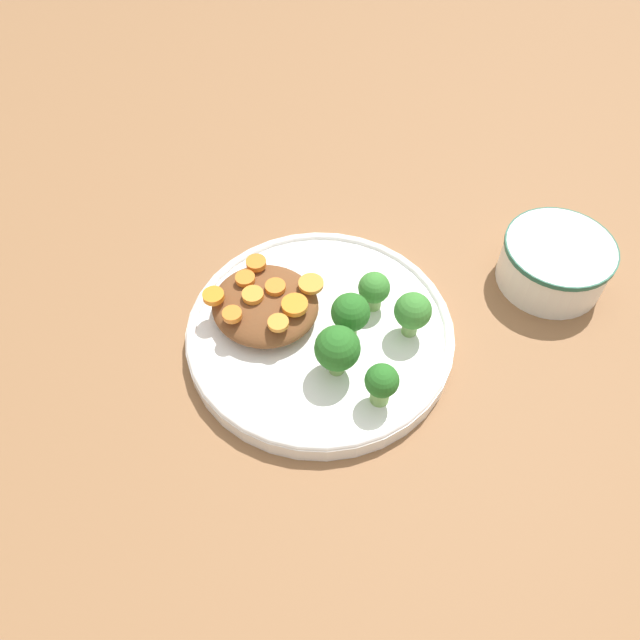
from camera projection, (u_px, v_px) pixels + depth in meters
ground_plane at (320, 340)px, 0.67m from camera, size 4.00×4.00×0.00m
plate at (320, 332)px, 0.66m from camera, size 0.28×0.28×0.03m
dip_bowl at (555, 261)px, 0.70m from camera, size 0.12×0.12×0.06m
stew_mound at (265, 305)px, 0.66m from camera, size 0.11×0.11×0.03m
broccoli_floret_0 at (382, 383)px, 0.58m from camera, size 0.03×0.03×0.05m
broccoli_floret_1 at (350, 313)px, 0.63m from camera, size 0.04×0.04×0.05m
broccoli_floret_2 at (374, 289)px, 0.66m from camera, size 0.03×0.03×0.05m
broccoli_floret_3 at (413, 312)px, 0.63m from camera, size 0.04×0.04×0.05m
broccoli_floret_4 at (337, 349)px, 0.60m from camera, size 0.05×0.05×0.06m
carrot_slice_0 at (278, 323)px, 0.62m from camera, size 0.02×0.02×0.00m
carrot_slice_1 at (256, 263)px, 0.67m from camera, size 0.02×0.02×0.01m
carrot_slice_2 at (232, 314)px, 0.63m from camera, size 0.02×0.02×0.01m
carrot_slice_3 at (245, 278)px, 0.66m from camera, size 0.02×0.02×0.01m
carrot_slice_4 at (275, 287)px, 0.65m from camera, size 0.02×0.02×0.01m
carrot_slice_5 at (253, 295)px, 0.64m from camera, size 0.02×0.02×0.01m
carrot_slice_6 at (213, 296)px, 0.64m from camera, size 0.02×0.02×0.01m
carrot_slice_7 at (311, 284)px, 0.65m from camera, size 0.03×0.03×0.00m
carrot_slice_8 at (295, 305)px, 0.63m from camera, size 0.03×0.03×0.01m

